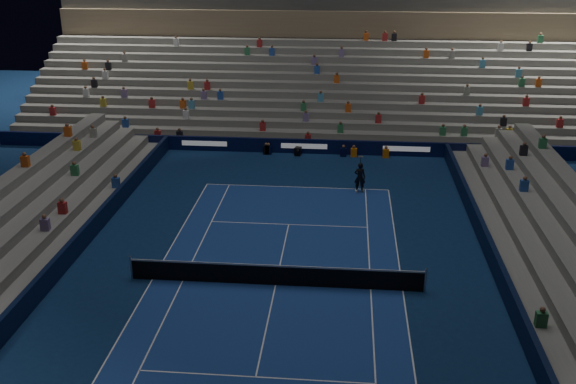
# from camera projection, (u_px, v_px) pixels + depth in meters

# --- Properties ---
(ground) EXTENTS (90.00, 90.00, 0.00)m
(ground) POSITION_uv_depth(u_px,v_px,m) (276.00, 285.00, 28.61)
(ground) COLOR #0B2147
(ground) RESTS_ON ground
(court_surface) EXTENTS (10.97, 23.77, 0.01)m
(court_surface) POSITION_uv_depth(u_px,v_px,m) (276.00, 285.00, 28.61)
(court_surface) COLOR navy
(court_surface) RESTS_ON ground
(sponsor_barrier_far) EXTENTS (44.00, 0.25, 1.00)m
(sponsor_barrier_far) POSITION_uv_depth(u_px,v_px,m) (304.00, 146.00, 45.56)
(sponsor_barrier_far) COLOR black
(sponsor_barrier_far) RESTS_ON ground
(sponsor_barrier_east) EXTENTS (0.25, 37.00, 1.00)m
(sponsor_barrier_east) POSITION_uv_depth(u_px,v_px,m) (505.00, 285.00, 27.62)
(sponsor_barrier_east) COLOR black
(sponsor_barrier_east) RESTS_ON ground
(sponsor_barrier_west) EXTENTS (0.25, 37.00, 1.00)m
(sponsor_barrier_west) POSITION_uv_depth(u_px,v_px,m) (59.00, 265.00, 29.24)
(sponsor_barrier_west) COLOR black
(sponsor_barrier_west) RESTS_ON ground
(grandstand_main) EXTENTS (44.00, 15.20, 11.20)m
(grandstand_main) POSITION_uv_depth(u_px,v_px,m) (312.00, 77.00, 53.21)
(grandstand_main) COLOR slate
(grandstand_main) RESTS_ON ground
(tennis_net) EXTENTS (12.90, 0.10, 1.10)m
(tennis_net) POSITION_uv_depth(u_px,v_px,m) (276.00, 275.00, 28.43)
(tennis_net) COLOR #B2B2B7
(tennis_net) RESTS_ON ground
(tennis_player) EXTENTS (0.70, 0.49, 1.81)m
(tennis_player) POSITION_uv_depth(u_px,v_px,m) (360.00, 177.00, 38.59)
(tennis_player) COLOR black
(tennis_player) RESTS_ON ground
(broadcast_camera) EXTENTS (0.51, 0.91, 0.56)m
(broadcast_camera) POSITION_uv_depth(u_px,v_px,m) (298.00, 151.00, 45.20)
(broadcast_camera) COLOR black
(broadcast_camera) RESTS_ON ground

